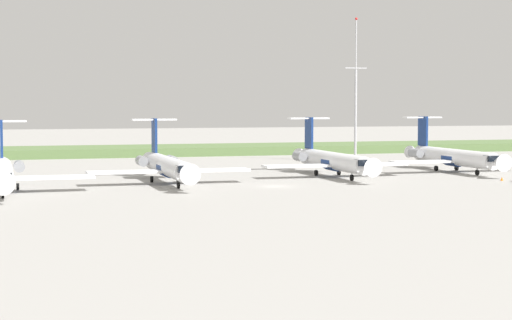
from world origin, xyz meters
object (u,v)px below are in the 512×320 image
(safety_cone_front_marker, at_px, (502,179))
(regional_jet_nearest, at_px, (2,172))
(regional_jet_third, at_px, (332,160))
(regional_jet_fourth, at_px, (452,156))
(regional_jet_second, at_px, (167,165))
(antenna_mast, at_px, (356,103))

(safety_cone_front_marker, bearing_deg, regional_jet_nearest, 176.91)
(regional_jet_third, relative_size, regional_jet_fourth, 1.00)
(regional_jet_nearest, height_order, safety_cone_front_marker, regional_jet_nearest)
(regional_jet_second, height_order, antenna_mast, antenna_mast)
(regional_jet_fourth, bearing_deg, safety_cone_front_marker, -94.89)
(regional_jet_nearest, bearing_deg, safety_cone_front_marker, -3.09)
(regional_jet_third, distance_m, antenna_mast, 35.06)
(regional_jet_third, xyz_separation_m, safety_cone_front_marker, (21.04, -14.18, -2.26))
(regional_jet_nearest, xyz_separation_m, safety_cone_front_marker, (70.01, -3.78, -2.26))
(regional_jet_fourth, distance_m, antenna_mast, 28.53)
(regional_jet_third, distance_m, safety_cone_front_marker, 25.47)
(regional_jet_second, relative_size, antenna_mast, 1.12)
(antenna_mast, bearing_deg, regional_jet_third, -118.99)
(regional_jet_nearest, relative_size, regional_jet_second, 1.00)
(regional_jet_second, xyz_separation_m, regional_jet_fourth, (49.10, 7.55, 0.00))
(regional_jet_third, bearing_deg, regional_jet_nearest, -168.01)
(regional_jet_third, height_order, antenna_mast, antenna_mast)
(regional_jet_fourth, bearing_deg, regional_jet_third, -171.82)
(regional_jet_second, bearing_deg, regional_jet_third, 9.21)
(antenna_mast, bearing_deg, regional_jet_fourth, -77.03)
(regional_jet_second, bearing_deg, safety_cone_front_marker, -11.71)
(regional_jet_fourth, height_order, safety_cone_front_marker, regional_jet_fourth)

